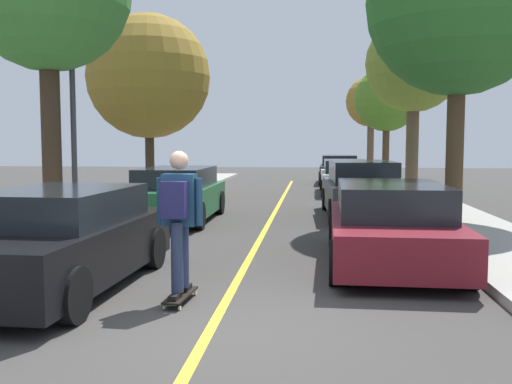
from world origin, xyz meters
name	(u,v)px	position (x,y,z in m)	size (l,w,h in m)	color
ground	(213,324)	(0.00, 0.00, 0.00)	(80.00, 80.00, 0.00)	#3D3A38
center_line	(252,254)	(0.00, 4.00, 0.00)	(0.12, 39.20, 0.01)	gold
parked_car_left_nearest	(60,240)	(-2.33, 1.33, 0.66)	(2.07, 4.32, 1.35)	black
parked_car_left_near	(177,194)	(-2.33, 8.18, 0.68)	(1.89, 4.35, 1.35)	#1E5B33
parked_car_right_nearest	(391,225)	(2.33, 3.37, 0.65)	(2.08, 4.48, 1.32)	maroon
parked_car_right_near	(361,190)	(2.34, 9.32, 0.72)	(1.99, 4.66, 1.50)	#38383D
parked_car_right_far	(346,177)	(2.33, 16.45, 0.66)	(1.95, 4.66, 1.31)	white
parked_car_right_farthest	(339,170)	(2.33, 22.07, 0.67)	(2.02, 4.43, 1.36)	#38383D
street_tree_left_near	(149,77)	(-4.46, 13.14, 4.18)	(4.15, 4.15, 6.12)	#3D2D1E
street_tree_right_nearest	(459,4)	(4.46, 8.21, 5.23)	(4.35, 4.35, 7.29)	#4C3823
street_tree_right_near	(414,65)	(4.46, 14.27, 4.60)	(3.28, 3.28, 6.15)	brown
street_tree_right_far	(387,100)	(4.46, 21.53, 3.96)	(2.99, 2.99, 5.34)	#4C3823
street_tree_right_farthest	(371,102)	(4.46, 28.94, 4.34)	(2.97, 2.97, 5.74)	brown
streetlamp	(73,92)	(-4.08, 6.01, 3.07)	(0.36, 0.24, 5.06)	#38383D
skateboard	(181,295)	(-0.55, 0.81, 0.09)	(0.28, 0.85, 0.10)	black
skateboarder	(179,214)	(-0.56, 0.77, 1.11)	(0.58, 0.71, 1.77)	black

